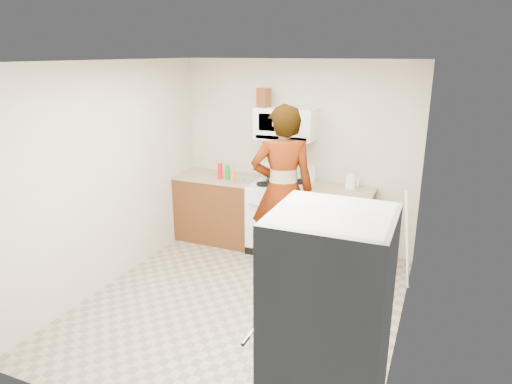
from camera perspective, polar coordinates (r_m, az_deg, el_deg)
The scene contains 20 objects.
floor at distance 5.04m, azimuth -1.79°, elevation -13.69°, with size 3.60×3.60×0.00m, color gray.
back_wall at distance 6.14m, azimuth 5.10°, elevation 4.55°, with size 3.20×0.02×2.50m, color beige.
right_wall at distance 4.15m, azimuth 18.44°, elevation -2.49°, with size 0.02×3.60×2.50m, color beige.
cabinet_left at distance 6.48m, azimuth -4.69°, elevation -2.11°, with size 1.12×0.62×0.90m, color brown.
counter_left at distance 6.35m, azimuth -4.79°, elevation 1.88°, with size 1.14×0.64×0.04m, color tan.
cabinet_right at distance 5.93m, azimuth 10.27°, elevation -4.22°, with size 0.80×0.62×0.90m, color brown.
counter_right at distance 5.78m, azimuth 10.51°, elevation 0.10°, with size 0.82×0.64×0.04m, color tan.
gas_range at distance 6.11m, azimuth 3.13°, elevation -2.96°, with size 0.76×0.65×1.13m.
microwave at distance 5.92m, azimuth 3.75°, elevation 8.55°, with size 0.76×0.38×0.40m, color white.
person at distance 5.38m, azimuth 3.32°, elevation 0.18°, with size 0.74×0.49×2.03m, color tan.
fridge at distance 3.03m, azimuth 8.82°, elevation -17.99°, with size 0.70×0.70×1.70m, color silver.
kettle at distance 5.85m, azimuth 11.75°, elevation 1.24°, with size 0.13×0.13×0.16m, color white.
jug at distance 5.95m, azimuth 0.99°, elevation 11.72°, with size 0.14×0.14×0.24m, color #5E2E16.
saucepan at distance 6.09m, azimuth 1.88°, elevation 2.24°, with size 0.23×0.23×0.13m, color #BCBCC1.
tray at distance 5.88m, azimuth 3.81°, elevation 1.03°, with size 0.25×0.16×0.05m, color silver.
bottle_spray at distance 6.15m, azimuth -4.50°, elevation 2.62°, with size 0.06×0.06×0.22m, color red.
bottle_hot_sauce at distance 5.97m, azimuth -2.89°, elevation 1.92°, with size 0.05×0.05×0.16m, color orange.
bottle_green_cap at distance 6.12m, azimuth -3.56°, elevation 2.47°, with size 0.06×0.06×0.20m, color #167D2A.
pot_lid at distance 6.03m, azimuth -1.53°, elevation 1.35°, with size 0.24×0.24×0.01m, color white.
broom at distance 5.25m, azimuth 18.37°, elevation -5.86°, with size 0.03×0.03×1.22m, color white.
Camera 1 is at (1.83, -3.92, 2.58)m, focal length 32.00 mm.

